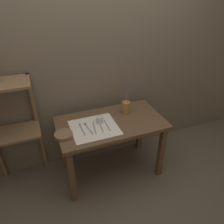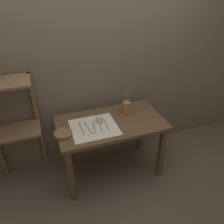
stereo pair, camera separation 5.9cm
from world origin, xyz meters
The scene contains 13 objects.
ground_plane centered at (0.00, 0.00, 0.00)m, with size 12.00×12.00×0.00m, color brown.
stone_wall_back centered at (0.00, 0.43, 1.20)m, with size 7.00×0.06×2.40m.
wooden_table centered at (0.00, 0.00, 0.62)m, with size 1.17×0.65×0.73m.
wooden_shelf_unit centered at (-0.99, 0.26, 0.87)m, with size 0.52×0.34×1.25m.
linen_cloth centered at (-0.20, -0.04, 0.73)m, with size 0.48×0.44×0.00m.
pitcher_with_flowers centered at (0.23, 0.11, 0.81)m, with size 0.09×0.09×0.39m.
wooden_bowl centered at (-0.53, -0.08, 0.75)m, with size 0.18×0.18×0.04m.
glass_tumbler_near centered at (-0.12, 0.03, 0.77)m, with size 0.07×0.07×0.07m.
spoon_outer centered at (-0.33, 0.02, 0.73)m, with size 0.02×0.21×0.02m.
spoon_inner centered at (-0.27, 0.01, 0.73)m, with size 0.05×0.21×0.02m.
fork_inner centered at (-0.20, -0.05, 0.73)m, with size 0.04×0.20×0.00m.
knife_center centered at (-0.13, -0.06, 0.73)m, with size 0.04×0.20×0.00m.
fork_outer centered at (-0.06, -0.06, 0.73)m, with size 0.02×0.20×0.00m.
Camera 1 is at (-0.69, -1.85, 2.06)m, focal length 35.00 mm.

